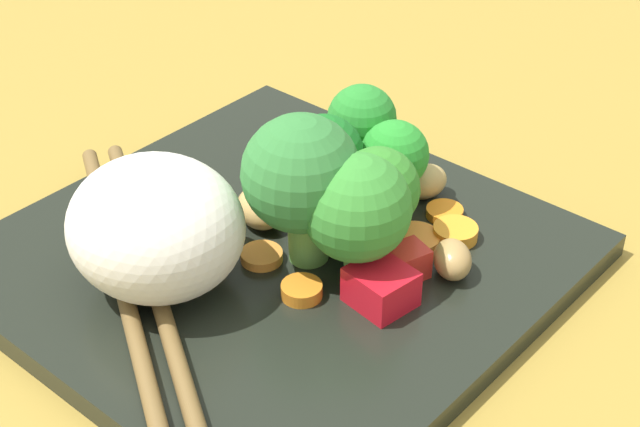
# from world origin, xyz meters

# --- Properties ---
(ground_plane) EXTENTS (1.10, 1.10, 0.02)m
(ground_plane) POSITION_xyz_m (0.00, 0.00, -0.01)
(ground_plane) COLOR olive
(square_plate) EXTENTS (0.27, 0.27, 0.01)m
(square_plate) POSITION_xyz_m (0.00, 0.00, 0.01)
(square_plate) COLOR black
(square_plate) RESTS_ON ground_plane
(rice_mound) EXTENTS (0.09, 0.09, 0.07)m
(rice_mound) POSITION_xyz_m (0.06, -0.03, 0.05)
(rice_mound) COLOR white
(rice_mound) RESTS_ON square_plate
(broccoli_floret_0) EXTENTS (0.04, 0.04, 0.06)m
(broccoli_floret_0) POSITION_xyz_m (-0.04, 0.00, 0.05)
(broccoli_floret_0) COLOR #6E9F56
(broccoli_floret_0) RESTS_ON square_plate
(broccoli_floret_1) EXTENTS (0.04, 0.04, 0.06)m
(broccoli_floret_1) POSITION_xyz_m (-0.04, 0.04, 0.05)
(broccoli_floret_1) COLOR #7CB54E
(broccoli_floret_1) RESTS_ON square_plate
(broccoli_floret_2) EXTENTS (0.05, 0.05, 0.07)m
(broccoli_floret_2) POSITION_xyz_m (-0.01, 0.05, 0.06)
(broccoli_floret_2) COLOR #529346
(broccoli_floret_2) RESTS_ON square_plate
(broccoli_floret_3) EXTENTS (0.04, 0.04, 0.05)m
(broccoli_floret_3) POSITION_xyz_m (-0.07, 0.02, 0.04)
(broccoli_floret_3) COLOR #74AD45
(broccoli_floret_3) RESTS_ON square_plate
(broccoli_floret_4) EXTENTS (0.04, 0.04, 0.06)m
(broccoli_floret_4) POSITION_xyz_m (-0.08, -0.01, 0.05)
(broccoli_floret_4) COLOR #63AC51
(broccoli_floret_4) RESTS_ON square_plate
(broccoli_floret_5) EXTENTS (0.06, 0.06, 0.08)m
(broccoli_floret_5) POSITION_xyz_m (-0.00, 0.02, 0.06)
(broccoli_floret_5) COLOR #70B54F
(broccoli_floret_5) RESTS_ON square_plate
(carrot_slice_0) EXTENTS (0.04, 0.04, 0.00)m
(carrot_slice_0) POSITION_xyz_m (-0.05, -0.02, 0.02)
(carrot_slice_0) COLOR orange
(carrot_slice_0) RESTS_ON square_plate
(carrot_slice_1) EXTENTS (0.03, 0.03, 0.01)m
(carrot_slice_1) POSITION_xyz_m (-0.07, 0.07, 0.02)
(carrot_slice_1) COLOR orange
(carrot_slice_1) RESTS_ON square_plate
(carrot_slice_2) EXTENTS (0.03, 0.03, 0.01)m
(carrot_slice_2) POSITION_xyz_m (0.01, -0.00, 0.02)
(carrot_slice_2) COLOR orange
(carrot_slice_2) RESTS_ON square_plate
(carrot_slice_3) EXTENTS (0.03, 0.03, 0.01)m
(carrot_slice_3) POSITION_xyz_m (0.02, 0.03, 0.02)
(carrot_slice_3) COLOR orange
(carrot_slice_3) RESTS_ON square_plate
(carrot_slice_4) EXTENTS (0.03, 0.03, 0.00)m
(carrot_slice_4) POSITION_xyz_m (-0.08, 0.05, 0.02)
(carrot_slice_4) COLOR orange
(carrot_slice_4) RESTS_ON square_plate
(carrot_slice_5) EXTENTS (0.03, 0.03, 0.00)m
(carrot_slice_5) POSITION_xyz_m (-0.05, 0.05, 0.02)
(carrot_slice_5) COLOR orange
(carrot_slice_5) RESTS_ON square_plate
(pepper_chunk_0) EXTENTS (0.03, 0.03, 0.02)m
(pepper_chunk_0) POSITION_xyz_m (0.00, 0.07, 0.02)
(pepper_chunk_0) COLOR red
(pepper_chunk_0) RESTS_ON square_plate
(pepper_chunk_1) EXTENTS (0.02, 0.02, 0.02)m
(pepper_chunk_1) POSITION_xyz_m (-0.06, 0.01, 0.02)
(pepper_chunk_1) COLOR red
(pepper_chunk_1) RESTS_ON square_plate
(pepper_chunk_2) EXTENTS (0.03, 0.02, 0.02)m
(pepper_chunk_2) POSITION_xyz_m (-0.02, 0.06, 0.02)
(pepper_chunk_2) COLOR red
(pepper_chunk_2) RESTS_ON square_plate
(chicken_piece_0) EXTENTS (0.04, 0.04, 0.02)m
(chicken_piece_0) POSITION_xyz_m (-0.01, -0.02, 0.02)
(chicken_piece_0) COLOR tan
(chicken_piece_0) RESTS_ON square_plate
(chicken_piece_1) EXTENTS (0.03, 0.03, 0.02)m
(chicken_piece_1) POSITION_xyz_m (-0.09, 0.03, 0.02)
(chicken_piece_1) COLOR tan
(chicken_piece_1) RESTS_ON square_plate
(chicken_piece_4) EXTENTS (0.03, 0.03, 0.02)m
(chicken_piece_4) POSITION_xyz_m (-0.04, 0.08, 0.02)
(chicken_piece_4) COLOR #AF874C
(chicken_piece_4) RESTS_ON square_plate
(chopstick_pair) EXTENTS (0.15, 0.22, 0.01)m
(chopstick_pair) POSITION_xyz_m (0.06, -0.04, 0.02)
(chopstick_pair) COLOR brown
(chopstick_pair) RESTS_ON square_plate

